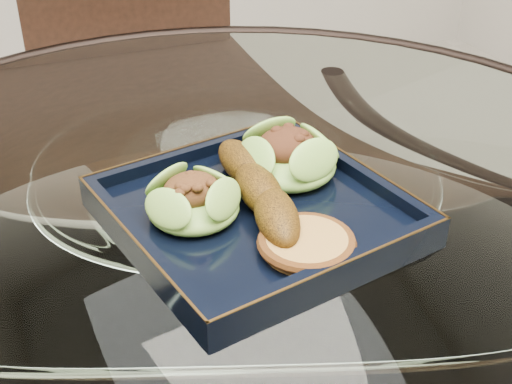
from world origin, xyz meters
name	(u,v)px	position (x,y,z in m)	size (l,w,h in m)	color
dining_table	(238,313)	(0.00, 0.00, 0.60)	(1.13, 1.13, 0.77)	white
dining_chair	(154,169)	(0.05, 0.53, 0.51)	(0.42, 0.42, 0.91)	black
navy_plate	(256,217)	(0.00, -0.05, 0.77)	(0.27, 0.27, 0.02)	black
lettuce_wrap_left	(193,203)	(-0.06, -0.04, 0.80)	(0.09, 0.09, 0.03)	#62972B
lettuce_wrap_right	(288,159)	(0.06, -0.01, 0.80)	(0.11, 0.11, 0.04)	#5BA630
roasted_plantain	(259,189)	(0.01, -0.05, 0.80)	(0.19, 0.04, 0.04)	#5E3A09
crumb_patty	(307,245)	(0.01, -0.14, 0.79)	(0.08, 0.08, 0.02)	#AD7B39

